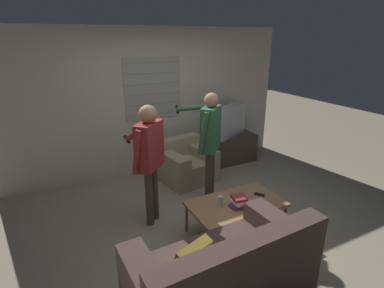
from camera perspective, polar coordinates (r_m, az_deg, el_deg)
ground_plane at (r=4.19m, az=2.81°, el=-14.80°), size 16.00×16.00×0.00m
wall_back at (r=5.42m, az=-7.68°, el=7.91°), size 5.20×0.08×2.55m
couch_blue at (r=2.99m, az=5.95°, el=-23.51°), size 1.72×0.93×0.88m
armchair_beige at (r=5.23m, az=-1.22°, el=-3.75°), size 0.97×0.91×0.71m
coffee_table at (r=3.85m, az=8.37°, el=-11.42°), size 1.17×0.68×0.43m
tv_stand at (r=6.00m, az=7.00°, el=-0.92°), size 1.07×0.46×0.55m
tv at (r=5.82m, az=7.21°, el=4.39°), size 0.85×0.55×0.60m
person_left_standing at (r=3.80m, az=-8.20°, el=-1.31°), size 0.51×0.78×1.61m
person_right_standing at (r=4.25m, az=3.41°, el=1.58°), size 0.50×0.81×1.67m
book_stack at (r=3.73m, az=9.11°, el=-10.80°), size 0.25×0.21×0.13m
soda_can at (r=3.73m, az=5.37°, el=-10.68°), size 0.07×0.07×0.13m
spare_remote at (r=4.04m, az=12.72°, el=-9.34°), size 0.11×0.13×0.02m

